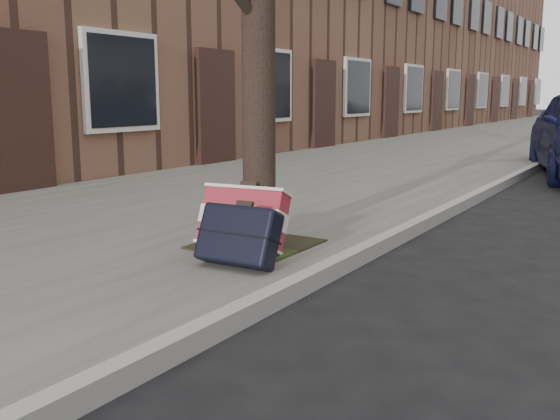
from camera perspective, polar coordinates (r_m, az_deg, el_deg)
The scene contains 6 objects.
ground at distance 3.21m, azimuth 15.96°, elevation -14.02°, with size 120.00×120.00×0.00m, color black.
near_sidewalk at distance 18.42m, azimuth 18.26°, elevation 6.05°, with size 5.00×70.00×0.12m, color slate.
house_near at distance 21.61m, azimuth 3.56°, elevation 16.26°, with size 6.80×40.00×7.00m, color brown.
dirt_patch at distance 5.03m, azimuth -2.20°, elevation -3.12°, with size 0.85×0.85×0.01m, color black.
suitcase_red at distance 4.78m, azimuth -3.39°, elevation -0.83°, with size 0.66×0.18×0.47m, color maroon.
suitcase_navy at distance 4.36m, azimuth -3.80°, elevation -2.29°, with size 0.58×0.19×0.42m, color black.
Camera 1 is at (0.77, -2.83, 1.31)m, focal length 40.00 mm.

